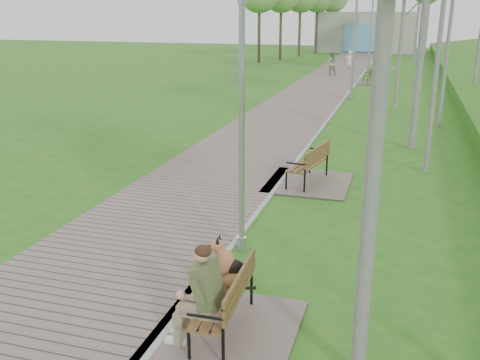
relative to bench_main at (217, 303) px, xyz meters
name	(u,v)px	position (x,y,z in m)	size (l,w,h in m)	color
ground	(217,267)	(-0.65, 1.82, -0.46)	(120.00, 120.00, 0.00)	#23661B
walkway	(318,90)	(-2.40, 23.32, -0.44)	(3.50, 67.00, 0.04)	#73635D
kerb	(350,91)	(-0.65, 23.32, -0.43)	(0.10, 67.00, 0.05)	#999993
building_north	(367,32)	(-2.15, 52.79, 1.54)	(10.00, 5.20, 4.00)	#9E9E99
bench_main	(217,303)	(0.00, 0.00, 0.00)	(1.87, 2.08, 1.63)	#73635D
bench_second	(307,175)	(-0.01, 6.81, -0.23)	(2.00, 2.22, 1.23)	#73635D
bench_third	(369,80)	(0.05, 26.91, -0.28)	(1.62, 1.80, 0.99)	#73635D
bench_far	(382,66)	(0.36, 35.33, -0.24)	(1.90, 2.11, 1.17)	#73635D
lamp_post_near	(242,138)	(-0.45, 2.59, 1.62)	(0.17, 0.17, 4.45)	#9C9EA3
lamp_post_second	(354,45)	(-0.37, 20.81, 2.11)	(0.21, 0.21, 5.49)	#9C9EA3
lamp_post_third	(371,32)	(-0.54, 34.68, 2.19)	(0.22, 0.22, 5.67)	#9C9EA3
lamp_post_far	(383,26)	(-0.48, 51.53, 2.21)	(0.22, 0.22, 5.71)	#9C9EA3
pedestrian_near	(349,62)	(-1.66, 31.93, 0.31)	(0.56, 0.37, 1.54)	silver
pedestrian_far	(331,63)	(-2.66, 30.29, 0.35)	(0.79, 0.61, 1.62)	gray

